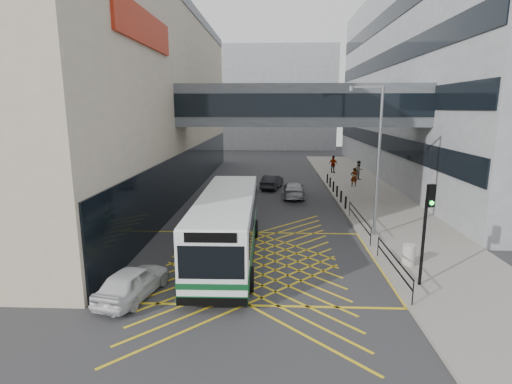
# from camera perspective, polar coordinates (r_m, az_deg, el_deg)

# --- Properties ---
(ground) EXTENTS (120.00, 120.00, 0.00)m
(ground) POSITION_cam_1_polar(r_m,az_deg,el_deg) (19.76, -0.50, -9.82)
(ground) COLOR #333335
(building_whsmith) EXTENTS (24.17, 42.00, 16.00)m
(building_whsmith) POSITION_cam_1_polar(r_m,az_deg,el_deg) (39.21, -27.04, 11.64)
(building_whsmith) COLOR #BCAD92
(building_whsmith) RESTS_ON ground
(building_right) EXTENTS (24.09, 44.00, 20.00)m
(building_right) POSITION_cam_1_polar(r_m,az_deg,el_deg) (48.27, 31.89, 13.36)
(building_right) COLOR gray
(building_right) RESTS_ON ground
(building_far) EXTENTS (28.00, 16.00, 18.00)m
(building_far) POSITION_cam_1_polar(r_m,az_deg,el_deg) (78.40, 0.28, 13.13)
(building_far) COLOR gray
(building_far) RESTS_ON ground
(skybridge) EXTENTS (20.00, 4.10, 3.00)m
(skybridge) POSITION_cam_1_polar(r_m,az_deg,el_deg) (30.40, 6.45, 12.18)
(skybridge) COLOR #4E5358
(skybridge) RESTS_ON ground
(pavement) EXTENTS (6.00, 54.00, 0.16)m
(pavement) POSITION_cam_1_polar(r_m,az_deg,el_deg) (35.04, 15.66, -0.46)
(pavement) COLOR gray
(pavement) RESTS_ON ground
(box_junction) EXTENTS (12.00, 9.00, 0.01)m
(box_junction) POSITION_cam_1_polar(r_m,az_deg,el_deg) (19.75, -0.50, -9.80)
(box_junction) COLOR gold
(box_junction) RESTS_ON ground
(bus) EXTENTS (2.98, 11.40, 3.18)m
(bus) POSITION_cam_1_polar(r_m,az_deg,el_deg) (19.79, -4.13, -4.58)
(bus) COLOR white
(bus) RESTS_ON ground
(car_white) EXTENTS (2.55, 4.35, 1.30)m
(car_white) POSITION_cam_1_polar(r_m,az_deg,el_deg) (16.71, -17.21, -12.15)
(car_white) COLOR silver
(car_white) RESTS_ON ground
(car_dark) EXTENTS (2.52, 4.38, 1.29)m
(car_dark) POSITION_cam_1_polar(r_m,az_deg,el_deg) (36.92, 2.32, 1.49)
(car_dark) COLOR black
(car_dark) RESTS_ON ground
(car_silver) EXTENTS (2.08, 4.55, 1.39)m
(car_silver) POSITION_cam_1_polar(r_m,az_deg,el_deg) (33.45, 5.43, 0.44)
(car_silver) COLOR #94989C
(car_silver) RESTS_ON ground
(traffic_light) EXTENTS (0.33, 0.51, 4.26)m
(traffic_light) POSITION_cam_1_polar(r_m,az_deg,el_deg) (17.25, 23.21, -3.78)
(traffic_light) COLOR black
(traffic_light) RESTS_ON pavement
(street_lamp) EXTENTS (1.89, 0.64, 8.33)m
(street_lamp) POSITION_cam_1_polar(r_m,az_deg,el_deg) (23.15, 16.68, 5.44)
(street_lamp) COLOR slate
(street_lamp) RESTS_ON pavement
(litter_bin) EXTENTS (0.57, 0.57, 0.99)m
(litter_bin) POSITION_cam_1_polar(r_m,az_deg,el_deg) (19.98, 20.94, -8.38)
(litter_bin) COLOR #ADA89E
(litter_bin) RESTS_ON pavement
(kerb_railings) EXTENTS (0.05, 12.54, 1.00)m
(kerb_railings) POSITION_cam_1_polar(r_m,az_deg,el_deg) (21.74, 16.24, -5.79)
(kerb_railings) COLOR black
(kerb_railings) RESTS_ON pavement
(bollards) EXTENTS (0.14, 10.14, 0.90)m
(bollards) POSITION_cam_1_polar(r_m,az_deg,el_deg) (34.41, 11.25, 0.44)
(bollards) COLOR black
(bollards) RESTS_ON pavement
(pedestrian_a) EXTENTS (0.69, 0.50, 1.73)m
(pedestrian_a) POSITION_cam_1_polar(r_m,az_deg,el_deg) (38.15, 13.81, 2.07)
(pedestrian_a) COLOR gray
(pedestrian_a) RESTS_ON pavement
(pedestrian_b) EXTENTS (1.08, 0.89, 1.91)m
(pedestrian_b) POSITION_cam_1_polar(r_m,az_deg,el_deg) (41.84, 14.49, 3.00)
(pedestrian_b) COLOR gray
(pedestrian_b) RESTS_ON pavement
(pedestrian_c) EXTENTS (1.23, 1.12, 1.91)m
(pedestrian_c) POSITION_cam_1_polar(r_m,az_deg,el_deg) (45.74, 10.98, 3.90)
(pedestrian_c) COLOR gray
(pedestrian_c) RESTS_ON pavement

